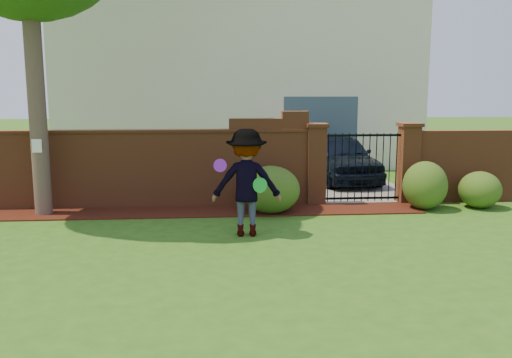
{
  "coord_description": "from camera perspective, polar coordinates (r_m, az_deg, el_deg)",
  "views": [
    {
      "loc": [
        0.02,
        -8.33,
        2.7
      ],
      "look_at": [
        0.8,
        1.4,
        1.05
      ],
      "focal_mm": 38.26,
      "sensor_mm": 36.0,
      "label": 1
    }
  ],
  "objects": [
    {
      "name": "man",
      "position": [
        9.89,
        -1.03,
        -0.42
      ],
      "size": [
        1.32,
        0.82,
        1.96
      ],
      "primitive_type": "imported",
      "rotation": [
        0.0,
        0.0,
        3.07
      ],
      "color": "gray",
      "rests_on": "ground"
    },
    {
      "name": "paper_notice",
      "position": [
        12.15,
        -21.94,
        3.23
      ],
      "size": [
        0.2,
        0.01,
        0.28
      ],
      "primitive_type": "cube",
      "color": "white",
      "rests_on": "tree"
    },
    {
      "name": "brick_wall",
      "position": [
        12.62,
        -13.81,
        1.24
      ],
      "size": [
        8.7,
        0.31,
        2.16
      ],
      "color": "brown",
      "rests_on": "ground"
    },
    {
      "name": "iron_gate",
      "position": [
        12.94,
        11.05,
        1.21
      ],
      "size": [
        1.78,
        0.03,
        1.6
      ],
      "color": "black",
      "rests_on": "ground"
    },
    {
      "name": "frisbee_purple",
      "position": [
        9.73,
        -3.77,
        1.42
      ],
      "size": [
        0.25,
        0.11,
        0.24
      ],
      "primitive_type": "cylinder",
      "rotation": [
        1.36,
        0.0,
        -0.16
      ],
      "color": "purple",
      "rests_on": "man"
    },
    {
      "name": "mulch_bed",
      "position": [
        12.01,
        -9.13,
        -3.45
      ],
      "size": [
        11.1,
        1.08,
        0.03
      ],
      "primitive_type": "cube",
      "color": "black",
      "rests_on": "ground"
    },
    {
      "name": "frisbee_green",
      "position": [
        9.67,
        0.43,
        -0.65
      ],
      "size": [
        0.27,
        0.19,
        0.27
      ],
      "primitive_type": "cylinder",
      "rotation": [
        1.43,
        0.0,
        -0.51
      ],
      "color": "green",
      "rests_on": "man"
    },
    {
      "name": "shrub_middle",
      "position": [
        12.68,
        17.25,
        -0.65
      ],
      "size": [
        0.98,
        0.98,
        1.08
      ],
      "primitive_type": "ellipsoid",
      "color": "#264D17",
      "rests_on": "ground"
    },
    {
      "name": "brick_wall_return",
      "position": [
        14.09,
        23.28,
        1.27
      ],
      "size": [
        4.0,
        0.25,
        1.7
      ],
      "primitive_type": "cube",
      "color": "brown",
      "rests_on": "ground"
    },
    {
      "name": "pillar_left",
      "position": [
        12.68,
        6.27,
        1.63
      ],
      "size": [
        0.5,
        0.5,
        1.88
      ],
      "color": "brown",
      "rests_on": "ground"
    },
    {
      "name": "shrub_left",
      "position": [
        11.76,
        1.57,
        -1.11
      ],
      "size": [
        1.26,
        1.26,
        1.03
      ],
      "primitive_type": "ellipsoid",
      "color": "#264D17",
      "rests_on": "ground"
    },
    {
      "name": "ground",
      "position": [
        8.76,
        -4.56,
        -8.43
      ],
      "size": [
        80.0,
        80.0,
        0.01
      ],
      "primitive_type": "cube",
      "color": "#2C5916",
      "rests_on": "ground"
    },
    {
      "name": "shrub_right",
      "position": [
        13.27,
        22.36,
        -1.04
      ],
      "size": [
        0.93,
        0.93,
        0.83
      ],
      "primitive_type": "ellipsoid",
      "color": "#264D17",
      "rests_on": "ground"
    },
    {
      "name": "car",
      "position": [
        15.83,
        8.92,
        2.17
      ],
      "size": [
        2.01,
        4.17,
        1.37
      ],
      "primitive_type": "imported",
      "rotation": [
        0.0,
        0.0,
        0.1
      ],
      "color": "black",
      "rests_on": "ground"
    },
    {
      "name": "pillar_right",
      "position": [
        13.27,
        15.65,
        1.68
      ],
      "size": [
        0.5,
        0.5,
        1.88
      ],
      "color": "brown",
      "rests_on": "ground"
    },
    {
      "name": "driveway",
      "position": [
        16.91,
        7.34,
        0.35
      ],
      "size": [
        3.2,
        8.0,
        0.01
      ],
      "primitive_type": "cube",
      "color": "slate",
      "rests_on": "ground"
    },
    {
      "name": "house",
      "position": [
        20.35,
        -1.86,
        10.89
      ],
      "size": [
        12.4,
        6.4,
        6.3
      ],
      "color": "#F1EBC9",
      "rests_on": "ground"
    }
  ]
}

